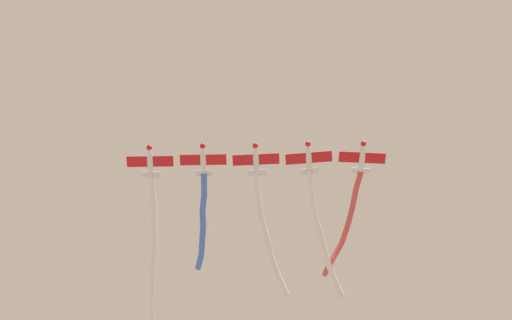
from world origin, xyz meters
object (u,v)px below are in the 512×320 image
Objects in this scene: airplane_lead at (150,161)px; airplane_trail at (362,158)px; airplane_left_wing at (203,160)px; airplane_slot at (309,158)px; airplane_right_wing at (256,160)px.

airplane_lead is 0.98× the size of airplane_trail.
airplane_left_wing is 14.05m from airplane_slot.
airplane_slot is at bearing -93.72° from airplane_trail.
airplane_left_wing is at bearing 89.72° from airplane_lead.
airplane_lead is at bearing -86.46° from airplane_slot.
airplane_left_wing is (4.28, 5.58, 0.30)m from airplane_lead.
airplane_lead is at bearing -93.72° from airplane_trail.
airplane_trail is at bearing 93.54° from airplane_slot.
airplane_slot is at bearing 89.72° from airplane_lead.
airplane_slot reaches higher than airplane_lead.
airplane_right_wing is at bearing 89.72° from airplane_lead.
airplane_left_wing reaches higher than airplane_lead.
airplane_slot is (12.83, 16.74, 0.30)m from airplane_lead.
airplane_slot is 7.05m from airplane_trail.
airplane_lead is 28.13m from airplane_trail.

